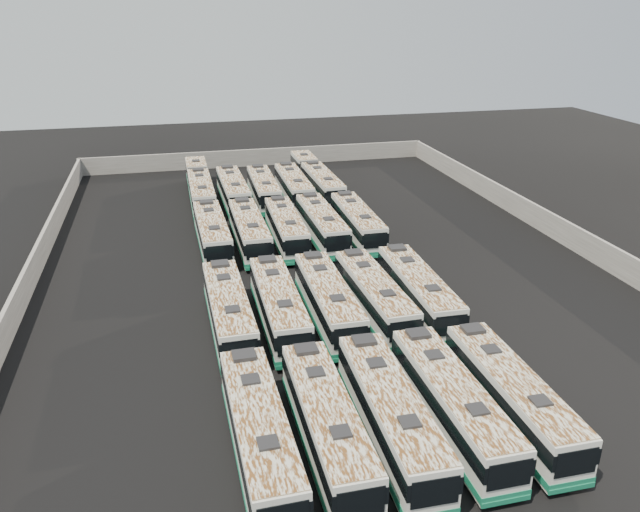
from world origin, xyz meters
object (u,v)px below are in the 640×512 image
Objects in this scene: bus_midfront_right at (374,296)px; bus_back_far_right at (316,178)px; bus_front_center at (390,414)px; bus_midfront_left at (279,306)px; bus_front_far_left at (260,433)px; bus_midback_right at (322,225)px; bus_midback_far_right at (357,222)px; bus_midback_far_left at (212,233)px; bus_midfront_far_right at (418,291)px; bus_midfront_far_left at (229,311)px; bus_back_center at (264,189)px; bus_back_far_left at (200,186)px; bus_back_left at (233,191)px; bus_midfront_center at (328,301)px; bus_midback_left at (250,231)px; bus_front_far_right at (511,396)px; bus_back_right at (294,187)px; bus_midback_center at (286,228)px; bus_front_left at (327,424)px; bus_front_right at (452,403)px.

bus_midfront_right is 30.79m from bus_back_far_right.
bus_front_center reaches higher than bus_midfront_left.
bus_back_far_right is at bearing 72.46° from bus_front_far_left.
bus_midback_right reaches higher than bus_midback_far_right.
bus_front_far_left is at bearing -114.25° from bus_midback_far_right.
bus_midfront_far_right is at bearing -50.48° from bus_midback_far_left.
bus_midback_right is at bearing 55.82° from bus_midfront_far_left.
bus_midback_right reaches higher than bus_back_center.
bus_back_far_left is (-0.12, 15.47, -0.02)m from bus_midback_far_left.
bus_back_left is 0.66× the size of bus_back_far_right.
bus_midfront_center is at bearing -67.75° from bus_midback_far_left.
bus_midback_left reaches higher than bus_back_center.
bus_front_far_right is at bearing -62.62° from bus_midfront_center.
bus_front_center is 40.51m from bus_back_left.
bus_back_right is (3.28, 0.01, 0.02)m from bus_back_center.
bus_midback_right is at bearing 2.75° from bus_midback_center.
bus_midback_center is 0.99× the size of bus_midback_far_right.
bus_front_left is at bearing 179.86° from bus_front_center.
bus_midfront_far_left is 1.01× the size of bus_midfront_right.
bus_midfront_right is at bearing 76.40° from bus_front_center.
bus_midfront_center is at bearing 90.67° from bus_front_center.
bus_midfront_far_left is (-3.35, 12.67, 0.02)m from bus_front_left.
bus_midback_far_left is (-12.94, 15.06, -0.00)m from bus_midfront_far_right.
bus_midback_left is at bearing 103.14° from bus_midfront_center.
bus_midfront_center is at bearing 61.82° from bus_front_far_left.
bus_front_right is 1.01× the size of bus_midback_far_right.
bus_front_center reaches higher than bus_back_left.
bus_front_far_left is at bearing -179.85° from bus_front_right.
bus_midback_center is at bearing 96.42° from bus_front_right.
bus_back_center is at bearing 75.67° from bus_midback_left.
bus_midback_far_right is at bearing 76.05° from bus_midfront_right.
bus_midback_far_left reaches higher than bus_back_far_left.
bus_midfront_center is at bearing 116.98° from bus_front_far_right.
bus_back_right is at bearing 89.74° from bus_front_right.
bus_midback_far_left is (-6.38, 27.77, -0.03)m from bus_front_center.
bus_midfront_left is at bearing -108.10° from bus_back_far_right.
bus_midfront_left reaches higher than bus_midfront_far_left.
bus_front_center is 1.01× the size of bus_back_left.
bus_midback_right is (9.74, -0.02, 0.00)m from bus_midback_far_left.
bus_midback_right is 1.01× the size of bus_back_center.
bus_back_far_left is at bearing 102.82° from bus_midfront_center.
bus_midfront_far_right is 30.63m from bus_back_far_right.
bus_midfront_right is at bearing -89.26° from bus_back_right.
bus_midback_far_left is 0.65× the size of bus_back_far_right.
bus_midfront_left is 1.00× the size of bus_midfront_far_right.
bus_midback_left reaches higher than bus_midfront_left.
bus_front_far_right is at bearing -51.87° from bus_midfront_left.
bus_midfront_far_left is 0.66× the size of bus_back_far_left.
bus_midfront_left is at bearing -83.84° from bus_back_far_left.
bus_midfront_left is at bearing 90.52° from bus_front_left.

